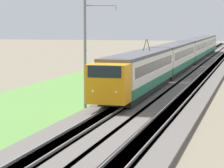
% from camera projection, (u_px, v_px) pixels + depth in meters
% --- Properties ---
extents(ballast_main, '(240.00, 4.40, 0.30)m').
position_uv_depth(ballast_main, '(155.00, 86.00, 54.28)').
color(ballast_main, '#605B56').
rests_on(ballast_main, ground).
extents(ballast_adjacent, '(240.00, 4.40, 0.30)m').
position_uv_depth(ballast_adjacent, '(195.00, 87.00, 53.22)').
color(ballast_adjacent, '#605B56').
rests_on(ballast_adjacent, ground).
extents(track_main, '(240.00, 1.57, 0.45)m').
position_uv_depth(track_main, '(155.00, 86.00, 54.28)').
color(track_main, '#4C4238').
rests_on(track_main, ground).
extents(track_adjacent, '(240.00, 1.57, 0.45)m').
position_uv_depth(track_adjacent, '(195.00, 87.00, 53.22)').
color(track_adjacent, '#4C4238').
rests_on(track_adjacent, ground).
extents(grass_verge, '(240.00, 13.59, 0.12)m').
position_uv_depth(grass_verge, '(97.00, 85.00, 55.87)').
color(grass_verge, '#5B8E42').
rests_on(grass_verge, ground).
extents(passenger_train, '(86.50, 2.98, 5.07)m').
position_uv_depth(passenger_train, '(185.00, 52.00, 77.66)').
color(passenger_train, orange).
rests_on(passenger_train, ground).
extents(catenary_mast_mid, '(0.22, 2.56, 8.77)m').
position_uv_depth(catenary_mast_mid, '(86.00, 50.00, 39.81)').
color(catenary_mast_mid, slate).
rests_on(catenary_mast_mid, ground).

